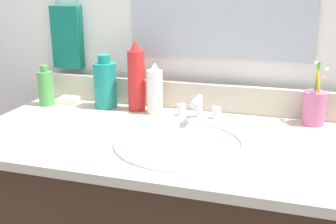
% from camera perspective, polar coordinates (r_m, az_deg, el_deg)
% --- Properties ---
extents(countertop, '(1.09, 0.56, 0.02)m').
position_cam_1_polar(countertop, '(1.18, -1.03, -3.72)').
color(countertop, beige).
rests_on(countertop, vanity_cabinet).
extents(backsplash, '(1.09, 0.02, 0.09)m').
position_cam_1_polar(backsplash, '(1.40, 2.35, 2.30)').
color(backsplash, beige).
rests_on(backsplash, countertop).
extents(back_wall, '(2.19, 0.04, 1.30)m').
position_cam_1_polar(back_wall, '(1.53, 2.84, -5.02)').
color(back_wall, white).
rests_on(back_wall, ground_plane).
extents(towel_ring, '(0.10, 0.01, 0.10)m').
position_cam_1_polar(towel_ring, '(1.56, -13.63, 14.38)').
color(towel_ring, silver).
extents(hand_towel, '(0.11, 0.04, 0.22)m').
position_cam_1_polar(hand_towel, '(1.56, -13.65, 9.93)').
color(hand_towel, '#147260').
extents(sink_basin, '(0.36, 0.36, 0.11)m').
position_cam_1_polar(sink_basin, '(1.12, 1.86, -5.76)').
color(sink_basin, white).
rests_on(sink_basin, countertop).
extents(faucet, '(0.16, 0.10, 0.08)m').
position_cam_1_polar(faucet, '(1.28, 4.16, -0.06)').
color(faucet, silver).
rests_on(faucet, countertop).
extents(bottle_lotion_white, '(0.05, 0.05, 0.17)m').
position_cam_1_polar(bottle_lotion_white, '(1.34, -1.84, 2.99)').
color(bottle_lotion_white, white).
rests_on(bottle_lotion_white, countertop).
extents(bottle_toner_green, '(0.05, 0.05, 0.14)m').
position_cam_1_polar(bottle_toner_green, '(1.50, -16.40, 3.23)').
color(bottle_toner_green, '#4C9E4C').
rests_on(bottle_toner_green, countertop).
extents(bottle_spray_red, '(0.06, 0.06, 0.24)m').
position_cam_1_polar(bottle_spray_red, '(1.37, -4.36, 4.66)').
color(bottle_spray_red, red).
rests_on(bottle_spray_red, countertop).
extents(bottle_mouthwash_teal, '(0.08, 0.08, 0.18)m').
position_cam_1_polar(bottle_mouthwash_teal, '(1.42, -8.60, 3.81)').
color(bottle_mouthwash_teal, teal).
rests_on(bottle_mouthwash_teal, countertop).
extents(cup_pink, '(0.07, 0.07, 0.19)m').
position_cam_1_polar(cup_pink, '(1.32, 19.44, 0.69)').
color(cup_pink, '#D16693').
rests_on(cup_pink, countertop).
extents(soap_bar, '(0.06, 0.04, 0.02)m').
position_cam_1_polar(soap_bar, '(1.50, -13.36, 1.57)').
color(soap_bar, white).
rests_on(soap_bar, countertop).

